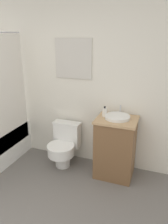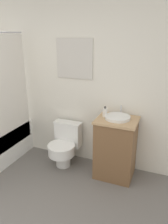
{
  "view_description": "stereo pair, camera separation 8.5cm",
  "coord_description": "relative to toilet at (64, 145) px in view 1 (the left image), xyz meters",
  "views": [
    {
      "loc": [
        1.46,
        -0.72,
        1.94
      ],
      "look_at": [
        0.53,
        1.8,
        0.98
      ],
      "focal_mm": 35.0,
      "sensor_mm": 36.0,
      "label": 1
    },
    {
      "loc": [
        1.54,
        -0.69,
        1.94
      ],
      "look_at": [
        0.53,
        1.8,
        0.98
      ],
      "focal_mm": 35.0,
      "sensor_mm": 36.0,
      "label": 2
    }
  ],
  "objects": [
    {
      "name": "toilet",
      "position": [
        0.0,
        0.0,
        0.0
      ],
      "size": [
        0.43,
        0.53,
        0.66
      ],
      "color": "white",
      "rests_on": "ground_plane"
    },
    {
      "name": "wall_back",
      "position": [
        -0.12,
        0.29,
        0.92
      ],
      "size": [
        3.42,
        0.07,
        2.5
      ],
      "color": "silver",
      "rests_on": "ground_plane"
    },
    {
      "name": "vanity",
      "position": [
        0.8,
        0.01,
        0.1
      ],
      "size": [
        0.55,
        0.48,
        0.87
      ],
      "color": "brown",
      "rests_on": "ground_plane"
    },
    {
      "name": "sink",
      "position": [
        0.8,
        0.03,
        0.56
      ],
      "size": [
        0.34,
        0.38,
        0.13
      ],
      "color": "white",
      "rests_on": "vanity"
    },
    {
      "name": "soap_bottle",
      "position": [
        0.62,
        0.04,
        0.6
      ],
      "size": [
        0.06,
        0.06,
        0.15
      ],
      "color": "silver",
      "rests_on": "vanity"
    }
  ]
}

